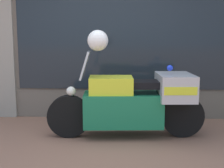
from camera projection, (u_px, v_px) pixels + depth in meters
name	position (u px, v px, depth m)	size (l,w,h in m)	color
ground_plane	(95.00, 153.00, 4.07)	(60.00, 60.00, 0.00)	#8E604C
shop_building	(82.00, 22.00, 5.79)	(5.40, 0.55, 3.51)	#6B6056
window_display	(129.00, 90.00, 5.98)	(3.92, 0.30, 2.10)	slate
paramedic_motorcycle	(136.00, 101.00, 4.66)	(2.36, 0.79, 1.30)	black
white_helmet	(98.00, 40.00, 4.52)	(0.30, 0.30, 0.30)	white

